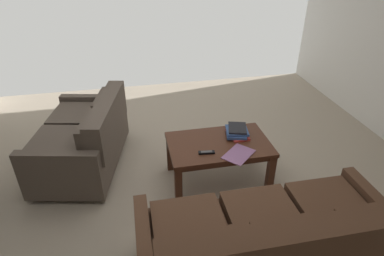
{
  "coord_description": "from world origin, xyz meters",
  "views": [
    {
      "loc": [
        0.47,
        2.63,
        2.33
      ],
      "look_at": [
        -0.04,
        0.13,
        0.82
      ],
      "focal_mm": 30.61,
      "sensor_mm": 36.0,
      "label": 1
    }
  ],
  "objects_px": {
    "sofa_main": "(271,249)",
    "loveseat_near": "(85,139)",
    "book_stack": "(237,131)",
    "coffee_table": "(219,149)",
    "tv_remote": "(207,152)",
    "loose_magazine": "(239,154)"
  },
  "relations": [
    {
      "from": "sofa_main",
      "to": "loose_magazine",
      "type": "bearing_deg",
      "value": -95.61
    },
    {
      "from": "sofa_main",
      "to": "coffee_table",
      "type": "xyz_separation_m",
      "value": [
        0.03,
        -1.29,
        0.02
      ]
    },
    {
      "from": "sofa_main",
      "to": "loveseat_near",
      "type": "xyz_separation_m",
      "value": [
        1.43,
        -1.85,
        -0.02
      ]
    },
    {
      "from": "coffee_table",
      "to": "book_stack",
      "type": "xyz_separation_m",
      "value": [
        -0.23,
        -0.11,
        0.12
      ]
    },
    {
      "from": "tv_remote",
      "to": "loose_magazine",
      "type": "height_order",
      "value": "tv_remote"
    },
    {
      "from": "tv_remote",
      "to": "sofa_main",
      "type": "bearing_deg",
      "value": 100.07
    },
    {
      "from": "coffee_table",
      "to": "book_stack",
      "type": "relative_size",
      "value": 3.35
    },
    {
      "from": "coffee_table",
      "to": "book_stack",
      "type": "bearing_deg",
      "value": -153.95
    },
    {
      "from": "book_stack",
      "to": "sofa_main",
      "type": "bearing_deg",
      "value": 81.91
    },
    {
      "from": "tv_remote",
      "to": "book_stack",
      "type": "bearing_deg",
      "value": -146.15
    },
    {
      "from": "sofa_main",
      "to": "book_stack",
      "type": "distance_m",
      "value": 1.42
    },
    {
      "from": "coffee_table",
      "to": "tv_remote",
      "type": "xyz_separation_m",
      "value": [
        0.17,
        0.16,
        0.08
      ]
    },
    {
      "from": "sofa_main",
      "to": "tv_remote",
      "type": "xyz_separation_m",
      "value": [
        0.2,
        -1.13,
        0.1
      ]
    },
    {
      "from": "sofa_main",
      "to": "tv_remote",
      "type": "relative_size",
      "value": 11.53
    },
    {
      "from": "coffee_table",
      "to": "loveseat_near",
      "type": "bearing_deg",
      "value": -21.75
    },
    {
      "from": "loveseat_near",
      "to": "tv_remote",
      "type": "bearing_deg",
      "value": 149.75
    },
    {
      "from": "sofa_main",
      "to": "loose_magazine",
      "type": "height_order",
      "value": "sofa_main"
    },
    {
      "from": "tv_remote",
      "to": "loose_magazine",
      "type": "distance_m",
      "value": 0.32
    },
    {
      "from": "sofa_main",
      "to": "tv_remote",
      "type": "height_order",
      "value": "sofa_main"
    },
    {
      "from": "sofa_main",
      "to": "tv_remote",
      "type": "distance_m",
      "value": 1.15
    },
    {
      "from": "sofa_main",
      "to": "tv_remote",
      "type": "bearing_deg",
      "value": -79.93
    },
    {
      "from": "loveseat_near",
      "to": "book_stack",
      "type": "distance_m",
      "value": 1.7
    }
  ]
}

